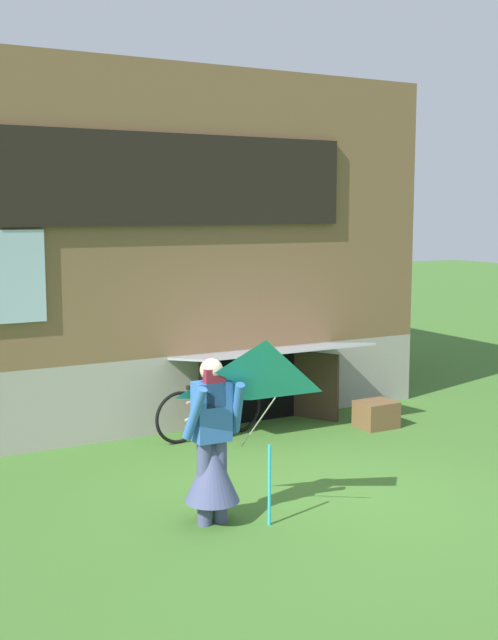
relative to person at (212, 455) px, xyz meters
The scene contains 6 objects.
ground_plane 1.31m from the person, ahead, with size 60.00×60.00×0.00m, color #3D6B28.
log_house 6.13m from the person, 79.01° to the left, with size 7.71×6.46×4.82m.
person is the anchor object (origin of this frame).
kite 0.92m from the person, 65.63° to the right, with size 1.20×1.14×1.71m.
bicycle_silver 2.94m from the person, 64.36° to the left, with size 1.59×0.18×0.73m.
wooden_crate 4.06m from the person, 29.97° to the left, with size 0.51×0.43×0.36m, color brown.
Camera 1 is at (-4.38, -6.74, 2.94)m, focal length 45.70 mm.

